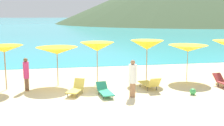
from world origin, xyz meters
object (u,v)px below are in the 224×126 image
umbrella_4 (97,47)px  lounge_chair_2 (224,82)px  umbrella_2 (4,49)px  lounge_chair_1 (105,91)px  umbrella_6 (188,48)px  umbrella_5 (147,45)px  beach_ball (193,92)px  umbrella_3 (57,51)px  lounge_chair_5 (150,83)px  beachgoer_2 (133,78)px  beachgoer_0 (26,73)px  lounge_chair_0 (76,88)px

umbrella_4 → lounge_chair_2: 7.15m
umbrella_2 → lounge_chair_1: (4.87, -2.07, -1.90)m
umbrella_2 → umbrella_6: umbrella_2 is taller
umbrella_5 → umbrella_6: size_ratio=0.97×
beach_ball → umbrella_5: bearing=113.0°
umbrella_2 → umbrella_3: (2.65, 0.44, -0.20)m
lounge_chair_2 → lounge_chair_5: lounge_chair_5 is taller
umbrella_4 → umbrella_5: umbrella_5 is taller
beachgoer_2 → lounge_chair_5: bearing=165.4°
umbrella_4 → beachgoer_0: umbrella_4 is taller
umbrella_2 → lounge_chair_5: bearing=-10.3°
umbrella_5 → beach_ball: bearing=-67.0°
umbrella_2 → beachgoer_0: umbrella_2 is taller
umbrella_6 → beachgoer_0: umbrella_6 is taller
lounge_chair_2 → umbrella_4: bearing=156.3°
umbrella_5 → beach_ball: size_ratio=7.83×
lounge_chair_0 → beach_ball: 5.72m
umbrella_4 → beachgoer_0: 4.06m
beachgoer_0 → beachgoer_2: bearing=34.6°
umbrella_6 → lounge_chair_1: (-5.34, -2.31, -1.68)m
lounge_chair_1 → beachgoer_2: 1.51m
beachgoer_0 → beach_ball: (8.06, -2.25, -0.76)m
umbrella_4 → umbrella_5: size_ratio=0.98×
umbrella_3 → umbrella_4: bearing=-0.2°
beachgoer_0 → beachgoer_2: (5.06, -2.06, 0.02)m
lounge_chair_0 → lounge_chair_1: bearing=7.8°
lounge_chair_0 → beachgoer_0: beachgoer_0 is taller
lounge_chair_5 → umbrella_4: bearing=-43.3°
lounge_chair_1 → umbrella_4: bearing=84.0°
lounge_chair_1 → beachgoer_0: beachgoer_0 is taller
umbrella_3 → beach_ball: umbrella_3 is taller
beachgoer_2 → umbrella_2: bearing=-80.5°
beachgoer_2 → beach_ball: beachgoer_2 is taller
umbrella_5 → umbrella_6: bearing=-5.7°
umbrella_2 → umbrella_6: 10.22m
umbrella_5 → lounge_chair_5: (-0.40, -1.82, -1.82)m
umbrella_4 → umbrella_6: (5.36, -0.19, -0.18)m
umbrella_4 → lounge_chair_1: umbrella_4 is taller
lounge_chair_0 → lounge_chair_2: size_ratio=0.85×
lounge_chair_1 → lounge_chair_0: bearing=156.6°
beach_ball → umbrella_3: bearing=154.1°
umbrella_5 → beachgoer_0: bearing=-171.9°
umbrella_4 → lounge_chair_5: bearing=-35.1°
umbrella_4 → beachgoer_2: (1.28, -2.96, -1.17)m
umbrella_4 → lounge_chair_1: size_ratio=1.45×
lounge_chair_2 → lounge_chair_1: bearing=177.5°
umbrella_5 → lounge_chair_5: size_ratio=1.47×
lounge_chair_5 → beachgoer_0: bearing=-16.1°
lounge_chair_1 → umbrella_5: bearing=35.0°
beach_ball → lounge_chair_5: bearing=141.9°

